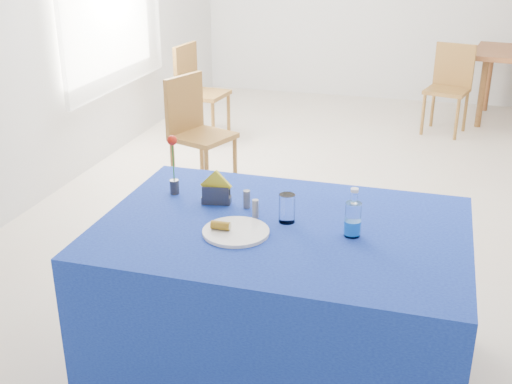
{
  "coord_description": "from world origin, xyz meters",
  "views": [
    {
      "loc": [
        0.35,
        -4.33,
        1.98
      ],
      "look_at": [
        -0.35,
        -1.91,
        0.92
      ],
      "focal_mm": 45.0,
      "sensor_mm": 36.0,
      "label": 1
    }
  ],
  "objects_px": {
    "chair_win_a": "(195,126)",
    "chair_win_b": "(196,86)",
    "water_bottle": "(353,220)",
    "plate": "(236,232)",
    "blue_table": "(281,300)",
    "chair_bg_left": "(450,82)"
  },
  "relations": [
    {
      "from": "plate",
      "to": "blue_table",
      "type": "bearing_deg",
      "value": 37.27
    },
    {
      "from": "chair_win_a",
      "to": "chair_win_b",
      "type": "height_order",
      "value": "chair_win_b"
    },
    {
      "from": "plate",
      "to": "chair_bg_left",
      "type": "height_order",
      "value": "chair_bg_left"
    },
    {
      "from": "chair_bg_left",
      "to": "chair_win_b",
      "type": "relative_size",
      "value": 0.95
    },
    {
      "from": "plate",
      "to": "chair_win_a",
      "type": "relative_size",
      "value": 0.31
    },
    {
      "from": "plate",
      "to": "water_bottle",
      "type": "bearing_deg",
      "value": 13.62
    },
    {
      "from": "blue_table",
      "to": "chair_win_b",
      "type": "relative_size",
      "value": 1.73
    },
    {
      "from": "chair_win_a",
      "to": "chair_win_b",
      "type": "distance_m",
      "value": 1.3
    },
    {
      "from": "water_bottle",
      "to": "chair_win_a",
      "type": "distance_m",
      "value": 2.55
    },
    {
      "from": "chair_bg_left",
      "to": "chair_win_a",
      "type": "height_order",
      "value": "chair_win_a"
    },
    {
      "from": "blue_table",
      "to": "chair_bg_left",
      "type": "distance_m",
      "value": 4.25
    },
    {
      "from": "chair_bg_left",
      "to": "chair_win_b",
      "type": "xyz_separation_m",
      "value": [
        -2.36,
        -0.95,
        0.03
      ]
    },
    {
      "from": "blue_table",
      "to": "chair_bg_left",
      "type": "height_order",
      "value": "chair_bg_left"
    },
    {
      "from": "chair_win_a",
      "to": "chair_win_b",
      "type": "relative_size",
      "value": 0.98
    },
    {
      "from": "water_bottle",
      "to": "chair_win_b",
      "type": "height_order",
      "value": "water_bottle"
    },
    {
      "from": "chair_bg_left",
      "to": "chair_win_a",
      "type": "bearing_deg",
      "value": -116.81
    },
    {
      "from": "chair_bg_left",
      "to": "chair_win_b",
      "type": "height_order",
      "value": "chair_win_b"
    },
    {
      "from": "blue_table",
      "to": "chair_win_a",
      "type": "height_order",
      "value": "chair_win_a"
    },
    {
      "from": "water_bottle",
      "to": "chair_win_b",
      "type": "bearing_deg",
      "value": 121.11
    },
    {
      "from": "plate",
      "to": "water_bottle",
      "type": "relative_size",
      "value": 1.33
    },
    {
      "from": "water_bottle",
      "to": "chair_bg_left",
      "type": "height_order",
      "value": "water_bottle"
    },
    {
      "from": "chair_bg_left",
      "to": "plate",
      "type": "bearing_deg",
      "value": -86.97
    }
  ]
}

